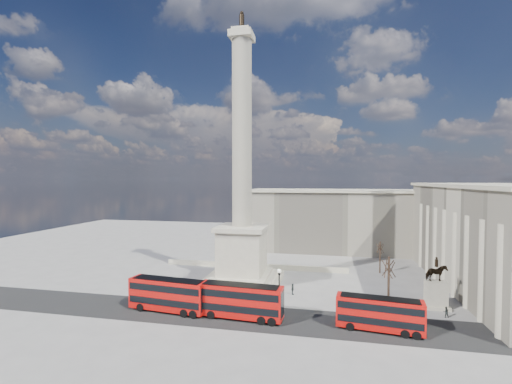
{
  "coord_description": "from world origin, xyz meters",
  "views": [
    {
      "loc": [
        15.1,
        -56.22,
        19.41
      ],
      "look_at": [
        3.13,
        2.56,
        17.19
      ],
      "focal_mm": 24.0,
      "sensor_mm": 36.0,
      "label": 1
    }
  ],
  "objects_px": {
    "equestrian_statue": "(436,290)",
    "red_bus_c": "(380,314)",
    "pedestrian_walking": "(385,302)",
    "pedestrian_crossing": "(293,289)",
    "pedestrian_standing": "(446,312)",
    "red_bus_b": "(241,301)",
    "nelsons_column": "(242,214)",
    "victorian_lamp": "(279,288)",
    "red_bus_a": "(169,294)"
  },
  "relations": [
    {
      "from": "equestrian_statue",
      "to": "red_bus_c",
      "type": "bearing_deg",
      "value": -133.55
    },
    {
      "from": "pedestrian_walking",
      "to": "pedestrian_crossing",
      "type": "xyz_separation_m",
      "value": [
        -14.21,
        3.23,
        0.04
      ]
    },
    {
      "from": "pedestrian_standing",
      "to": "red_bus_b",
      "type": "bearing_deg",
      "value": 11.45
    },
    {
      "from": "red_bus_b",
      "to": "equestrian_statue",
      "type": "bearing_deg",
      "value": 23.4
    },
    {
      "from": "red_bus_b",
      "to": "pedestrian_walking",
      "type": "xyz_separation_m",
      "value": [
        20.3,
        8.14,
        -1.62
      ]
    },
    {
      "from": "nelsons_column",
      "to": "victorian_lamp",
      "type": "relative_size",
      "value": 7.45
    },
    {
      "from": "red_bus_c",
      "to": "pedestrian_standing",
      "type": "relative_size",
      "value": 7.04
    },
    {
      "from": "red_bus_c",
      "to": "nelsons_column",
      "type": "bearing_deg",
      "value": 151.58
    },
    {
      "from": "pedestrian_walking",
      "to": "equestrian_statue",
      "type": "bearing_deg",
      "value": -10.34
    },
    {
      "from": "red_bus_c",
      "to": "victorian_lamp",
      "type": "height_order",
      "value": "victorian_lamp"
    },
    {
      "from": "pedestrian_crossing",
      "to": "red_bus_a",
      "type": "bearing_deg",
      "value": 105.76
    },
    {
      "from": "victorian_lamp",
      "to": "pedestrian_walking",
      "type": "distance_m",
      "value": 16.67
    },
    {
      "from": "red_bus_c",
      "to": "pedestrian_crossing",
      "type": "xyz_separation_m",
      "value": [
        -12.22,
        11.61,
        -1.33
      ]
    },
    {
      "from": "nelsons_column",
      "to": "pedestrian_standing",
      "type": "distance_m",
      "value": 35.36
    },
    {
      "from": "nelsons_column",
      "to": "red_bus_b",
      "type": "height_order",
      "value": "nelsons_column"
    },
    {
      "from": "nelsons_column",
      "to": "pedestrian_walking",
      "type": "distance_m",
      "value": 27.89
    },
    {
      "from": "red_bus_a",
      "to": "pedestrian_crossing",
      "type": "distance_m",
      "value": 20.41
    },
    {
      "from": "nelsons_column",
      "to": "pedestrian_walking",
      "type": "xyz_separation_m",
      "value": [
        24.01,
        -7.52,
        -12.02
      ]
    },
    {
      "from": "equestrian_statue",
      "to": "red_bus_b",
      "type": "bearing_deg",
      "value": -160.65
    },
    {
      "from": "red_bus_b",
      "to": "red_bus_a",
      "type": "bearing_deg",
      "value": -178.19
    },
    {
      "from": "pedestrian_walking",
      "to": "pedestrian_standing",
      "type": "distance_m",
      "value": 8.05
    },
    {
      "from": "red_bus_a",
      "to": "equestrian_statue",
      "type": "bearing_deg",
      "value": 19.8
    },
    {
      "from": "red_bus_c",
      "to": "pedestrian_standing",
      "type": "distance_m",
      "value": 11.8
    },
    {
      "from": "red_bus_b",
      "to": "pedestrian_standing",
      "type": "height_order",
      "value": "red_bus_b"
    },
    {
      "from": "red_bus_a",
      "to": "pedestrian_standing",
      "type": "distance_m",
      "value": 39.63
    },
    {
      "from": "equestrian_statue",
      "to": "pedestrian_walking",
      "type": "bearing_deg",
      "value": -167.76
    },
    {
      "from": "victorian_lamp",
      "to": "pedestrian_standing",
      "type": "height_order",
      "value": "victorian_lamp"
    },
    {
      "from": "red_bus_b",
      "to": "pedestrian_standing",
      "type": "xyz_separation_m",
      "value": [
        28.11,
        6.18,
        -1.75
      ]
    },
    {
      "from": "equestrian_statue",
      "to": "nelsons_column",
      "type": "bearing_deg",
      "value": 169.43
    },
    {
      "from": "victorian_lamp",
      "to": "pedestrian_walking",
      "type": "height_order",
      "value": "victorian_lamp"
    },
    {
      "from": "pedestrian_walking",
      "to": "pedestrian_standing",
      "type": "height_order",
      "value": "pedestrian_walking"
    },
    {
      "from": "victorian_lamp",
      "to": "pedestrian_crossing",
      "type": "bearing_deg",
      "value": 83.41
    },
    {
      "from": "victorian_lamp",
      "to": "equestrian_statue",
      "type": "xyz_separation_m",
      "value": [
        22.8,
        7.59,
        -1.27
      ]
    },
    {
      "from": "nelsons_column",
      "to": "red_bus_c",
      "type": "distance_m",
      "value": 29.18
    },
    {
      "from": "nelsons_column",
      "to": "red_bus_b",
      "type": "distance_m",
      "value": 19.16
    },
    {
      "from": "pedestrian_crossing",
      "to": "pedestrian_standing",
      "type": "bearing_deg",
      "value": -120.06
    },
    {
      "from": "victorian_lamp",
      "to": "red_bus_b",
      "type": "bearing_deg",
      "value": -156.54
    },
    {
      "from": "pedestrian_standing",
      "to": "victorian_lamp",
      "type": "bearing_deg",
      "value": 8.87
    },
    {
      "from": "red_bus_a",
      "to": "red_bus_b",
      "type": "relative_size",
      "value": 1.01
    },
    {
      "from": "pedestrian_walking",
      "to": "pedestrian_crossing",
      "type": "distance_m",
      "value": 14.57
    },
    {
      "from": "victorian_lamp",
      "to": "equestrian_statue",
      "type": "relative_size",
      "value": 0.86
    },
    {
      "from": "red_bus_a",
      "to": "equestrian_statue",
      "type": "height_order",
      "value": "equestrian_statue"
    },
    {
      "from": "pedestrian_standing",
      "to": "red_bus_a",
      "type": "bearing_deg",
      "value": 7.4
    },
    {
      "from": "victorian_lamp",
      "to": "pedestrian_crossing",
      "type": "relative_size",
      "value": 3.6
    },
    {
      "from": "pedestrian_crossing",
      "to": "red_bus_b",
      "type": "bearing_deg",
      "value": 135.04
    },
    {
      "from": "red_bus_c",
      "to": "pedestrian_standing",
      "type": "xyz_separation_m",
      "value": [
        9.8,
        6.41,
        -1.49
      ]
    },
    {
      "from": "red_bus_c",
      "to": "equestrian_statue",
      "type": "bearing_deg",
      "value": 53.84
    },
    {
      "from": "nelsons_column",
      "to": "pedestrian_crossing",
      "type": "relative_size",
      "value": 26.81
    },
    {
      "from": "nelsons_column",
      "to": "red_bus_c",
      "type": "xyz_separation_m",
      "value": [
        22.03,
        -15.89,
        -10.66
      ]
    },
    {
      "from": "red_bus_a",
      "to": "pedestrian_crossing",
      "type": "bearing_deg",
      "value": 38.81
    }
  ]
}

